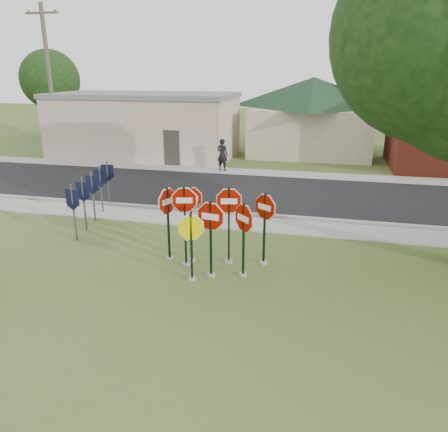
% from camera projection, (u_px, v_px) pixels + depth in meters
% --- Properties ---
extents(ground, '(120.00, 120.00, 0.00)m').
position_uv_depth(ground, '(193.00, 289.00, 11.81)').
color(ground, '#3F5520').
rests_on(ground, ground).
extents(sidewalk_near, '(60.00, 1.60, 0.06)m').
position_uv_depth(sidewalk_near, '(235.00, 223.00, 16.87)').
color(sidewalk_near, '#989890').
rests_on(sidewalk_near, ground).
extents(road, '(60.00, 7.00, 0.04)m').
position_uv_depth(road, '(255.00, 193.00, 21.02)').
color(road, black).
rests_on(road, ground).
extents(sidewalk_far, '(60.00, 1.60, 0.06)m').
position_uv_depth(sidewalk_far, '(267.00, 173.00, 24.99)').
color(sidewalk_far, '#989890').
rests_on(sidewalk_far, ground).
extents(curb, '(60.00, 0.20, 0.14)m').
position_uv_depth(curb, '(240.00, 214.00, 17.78)').
color(curb, '#989890').
rests_on(curb, ground).
extents(stop_sign_center, '(1.11, 0.24, 2.37)m').
position_uv_depth(stop_sign_center, '(211.00, 229.00, 12.10)').
color(stop_sign_center, gray).
rests_on(stop_sign_center, ground).
extents(stop_sign_yellow, '(0.93, 0.42, 2.07)m').
position_uv_depth(stop_sign_yellow, '(191.00, 240.00, 11.95)').
color(stop_sign_yellow, gray).
rests_on(stop_sign_yellow, ground).
extents(stop_sign_left, '(1.01, 0.24, 2.58)m').
position_uv_depth(stop_sign_left, '(185.00, 215.00, 12.75)').
color(stop_sign_left, gray).
rests_on(stop_sign_left, ground).
extents(stop_sign_right, '(0.83, 0.78, 2.31)m').
position_uv_depth(stop_sign_right, '(244.00, 230.00, 12.13)').
color(stop_sign_right, gray).
rests_on(stop_sign_right, ground).
extents(stop_sign_back_right, '(1.04, 0.25, 2.51)m').
position_uv_depth(stop_sign_back_right, '(229.00, 215.00, 12.94)').
color(stop_sign_back_right, gray).
rests_on(stop_sign_back_right, ground).
extents(stop_sign_back_left, '(0.89, 0.42, 2.50)m').
position_uv_depth(stop_sign_back_left, '(191.00, 214.00, 13.08)').
color(stop_sign_back_left, gray).
rests_on(stop_sign_back_left, ground).
extents(stop_sign_far_right, '(0.90, 0.62, 2.35)m').
position_uv_depth(stop_sign_far_right, '(265.00, 219.00, 12.92)').
color(stop_sign_far_right, gray).
rests_on(stop_sign_far_right, ground).
extents(stop_sign_far_left, '(0.35, 1.07, 2.46)m').
position_uv_depth(stop_sign_far_left, '(168.00, 213.00, 13.18)').
color(stop_sign_far_left, gray).
rests_on(stop_sign_far_left, ground).
extents(route_sign_row, '(1.43, 4.63, 2.00)m').
position_uv_depth(route_sign_row, '(93.00, 191.00, 16.76)').
color(route_sign_row, '#59595E').
rests_on(route_sign_row, ground).
extents(building_stucco, '(12.20, 6.20, 4.20)m').
position_uv_depth(building_stucco, '(145.00, 124.00, 29.72)').
color(building_stucco, beige).
rests_on(building_stucco, ground).
extents(building_house, '(11.60, 11.60, 6.20)m').
position_uv_depth(building_house, '(313.00, 100.00, 30.50)').
color(building_house, beige).
rests_on(building_house, ground).
extents(utility_pole_near, '(2.20, 0.26, 9.50)m').
position_uv_depth(utility_pole_near, '(50.00, 81.00, 27.35)').
color(utility_pole_near, brown).
rests_on(utility_pole_near, ground).
extents(bg_tree_left, '(4.90, 4.90, 7.35)m').
position_uv_depth(bg_tree_left, '(50.00, 80.00, 36.82)').
color(bg_tree_left, black).
rests_on(bg_tree_left, ground).
extents(pedestrian, '(0.76, 0.58, 1.86)m').
position_uv_depth(pedestrian, '(222.00, 155.00, 25.25)').
color(pedestrian, black).
rests_on(pedestrian, sidewalk_far).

